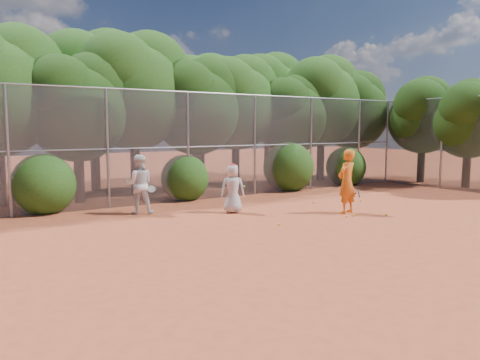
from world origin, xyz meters
TOP-DOWN VIEW (x-y plane):
  - ground at (0.00, 0.00)m, footprint 80.00×80.00m
  - fence_back at (-0.12, 6.00)m, footprint 20.05×0.09m
  - fence_side at (10.00, 3.00)m, footprint 0.09×6.09m
  - tree_2 at (-4.45, 7.83)m, footprint 3.99×3.47m
  - tree_3 at (-1.94, 8.84)m, footprint 4.89×4.26m
  - tree_4 at (0.55, 8.24)m, footprint 4.19×3.64m
  - tree_5 at (3.06, 9.04)m, footprint 4.51×3.92m
  - tree_6 at (5.55, 8.03)m, footprint 3.86×3.36m
  - tree_7 at (8.06, 8.64)m, footprint 4.77×4.14m
  - tree_8 at (10.05, 8.34)m, footprint 4.25×3.70m
  - tree_10 at (-2.93, 11.05)m, footprint 5.15×4.48m
  - tree_11 at (2.06, 10.64)m, footprint 4.64×4.03m
  - tree_12 at (6.56, 11.24)m, footprint 5.02×4.37m
  - tree_13 at (11.45, 5.03)m, footprint 3.86×3.36m
  - tree_14 at (11.25, 2.53)m, footprint 3.61×3.14m
  - bush_0 at (-6.00, 6.30)m, footprint 2.00×2.00m
  - bush_1 at (-1.00, 6.30)m, footprint 1.80×1.80m
  - bush_2 at (4.00, 6.30)m, footprint 2.20×2.20m
  - bush_3 at (7.50, 6.30)m, footprint 1.90×1.90m
  - player_yellow at (2.00, 0.93)m, footprint 0.91×0.64m
  - player_teen at (-0.96, 2.99)m, footprint 0.90×0.82m
  - player_white at (-3.52, 4.47)m, footprint 1.09×0.97m
  - ball_0 at (1.50, 0.43)m, footprint 0.07×0.07m
  - ball_1 at (4.21, 2.33)m, footprint 0.07×0.07m
  - ball_2 at (1.78, 0.40)m, footprint 0.07×0.07m
  - ball_3 at (2.70, -0.08)m, footprint 0.07×0.07m
  - ball_4 at (-0.96, 0.59)m, footprint 0.07×0.07m
  - ball_5 at (2.48, 2.99)m, footprint 0.07×0.07m

SIDE VIEW (x-z plane):
  - ground at x=0.00m, z-range 0.00..0.00m
  - ball_0 at x=1.50m, z-range 0.00..0.07m
  - ball_1 at x=4.21m, z-range 0.00..0.07m
  - ball_2 at x=1.78m, z-range 0.00..0.07m
  - ball_3 at x=2.70m, z-range 0.00..0.07m
  - ball_4 at x=-0.96m, z-range 0.00..0.07m
  - ball_5 at x=2.48m, z-range 0.00..0.07m
  - player_teen at x=-0.96m, z-range 0.00..1.57m
  - bush_1 at x=-1.00m, z-range 0.00..1.80m
  - player_white at x=-3.52m, z-range 0.00..1.87m
  - bush_3 at x=7.50m, z-range 0.00..1.90m
  - bush_0 at x=-6.00m, z-range 0.00..2.00m
  - player_yellow at x=2.00m, z-range 0.00..2.03m
  - bush_2 at x=4.00m, z-range 0.00..2.20m
  - fence_side at x=10.00m, z-range 0.04..4.06m
  - fence_back at x=-0.12m, z-range 0.04..4.06m
  - tree_14 at x=11.25m, z-range 0.77..5.71m
  - tree_6 at x=5.55m, z-range 0.82..6.11m
  - tree_13 at x=11.45m, z-range 0.82..6.11m
  - tree_2 at x=-4.45m, z-range 0.85..6.32m
  - tree_4 at x=0.55m, z-range 0.89..6.62m
  - tree_8 at x=10.05m, z-range 0.91..6.73m
  - tree_5 at x=3.06m, z-range 0.96..7.13m
  - tree_11 at x=2.06m, z-range 0.99..7.34m
  - tree_7 at x=8.06m, z-range 1.02..7.54m
  - tree_3 at x=-1.94m, z-range 1.04..7.75m
  - tree_12 at x=6.56m, z-range 1.07..7.95m
  - tree_10 at x=-2.93m, z-range 1.10..8.16m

